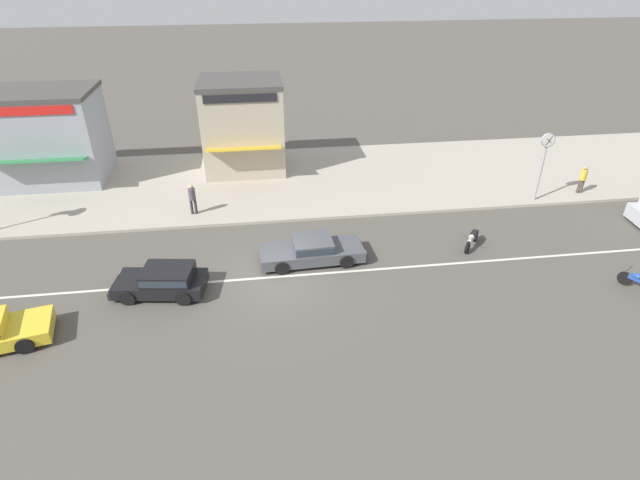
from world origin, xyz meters
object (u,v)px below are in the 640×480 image
(sedan_dark_grey_0, at_px, (312,250))
(motorcycle_0, at_px, (472,239))
(pedestrian_by_shop, at_px, (583,177))
(pedestrian_near_clock, at_px, (192,197))
(hatchback_black_2, at_px, (163,280))
(shopfront_mid_block, at_px, (243,125))
(street_clock, at_px, (546,150))
(shopfront_far_kios, at_px, (48,136))

(sedan_dark_grey_0, xyz_separation_m, motorcycle_0, (7.29, 0.16, -0.11))
(motorcycle_0, relative_size, pedestrian_by_shop, 0.94)
(pedestrian_near_clock, distance_m, pedestrian_by_shop, 20.72)
(hatchback_black_2, relative_size, shopfront_mid_block, 0.71)
(sedan_dark_grey_0, xyz_separation_m, street_clock, (12.42, 4.14, 2.37))
(pedestrian_by_shop, relative_size, shopfront_mid_block, 0.30)
(hatchback_black_2, height_order, pedestrian_by_shop, pedestrian_by_shop)
(pedestrian_by_shop, xyz_separation_m, shopfront_far_kios, (-28.88, 5.83, 1.65))
(hatchback_black_2, xyz_separation_m, street_clock, (18.48, 5.68, 2.32))
(motorcycle_0, height_order, pedestrian_by_shop, pedestrian_by_shop)
(pedestrian_by_shop, bearing_deg, sedan_dark_grey_0, -163.16)
(shopfront_far_kios, bearing_deg, pedestrian_near_clock, -34.29)
(pedestrian_by_shop, distance_m, shopfront_far_kios, 29.51)
(street_clock, bearing_deg, sedan_dark_grey_0, -161.59)
(hatchback_black_2, xyz_separation_m, shopfront_far_kios, (-7.52, 12.01, 2.11))
(hatchback_black_2, xyz_separation_m, shopfront_mid_block, (3.28, 12.30, 2.20))
(pedestrian_near_clock, bearing_deg, pedestrian_by_shop, -0.75)
(sedan_dark_grey_0, distance_m, pedestrian_by_shop, 16.00)
(sedan_dark_grey_0, height_order, shopfront_far_kios, shopfront_far_kios)
(shopfront_mid_block, xyz_separation_m, shopfront_far_kios, (-10.80, -0.29, -0.09))
(pedestrian_by_shop, xyz_separation_m, shopfront_mid_block, (-18.08, 6.13, 1.73))
(pedestrian_by_shop, distance_m, shopfront_mid_block, 19.17)
(motorcycle_0, distance_m, pedestrian_near_clock, 13.58)
(pedestrian_near_clock, bearing_deg, hatchback_black_2, -95.64)
(shopfront_mid_block, distance_m, shopfront_far_kios, 10.80)
(motorcycle_0, bearing_deg, shopfront_far_kios, 153.72)
(motorcycle_0, xyz_separation_m, pedestrian_by_shop, (8.01, 4.47, 0.63))
(hatchback_black_2, relative_size, shopfront_far_kios, 0.64)
(shopfront_far_kios, bearing_deg, hatchback_black_2, -57.93)
(hatchback_black_2, height_order, pedestrian_near_clock, pedestrian_near_clock)
(pedestrian_by_shop, bearing_deg, motorcycle_0, -150.84)
(motorcycle_0, height_order, shopfront_far_kios, shopfront_far_kios)
(pedestrian_near_clock, xyz_separation_m, shopfront_mid_block, (2.64, 5.86, 1.71))
(motorcycle_0, xyz_separation_m, shopfront_mid_block, (-10.06, 10.60, 2.37))
(sedan_dark_grey_0, bearing_deg, hatchback_black_2, -165.70)
(street_clock, bearing_deg, hatchback_black_2, -162.92)
(pedestrian_near_clock, bearing_deg, motorcycle_0, -20.47)
(shopfront_mid_block, bearing_deg, sedan_dark_grey_0, -75.53)
(shopfront_far_kios, bearing_deg, motorcycle_0, -26.28)
(hatchback_black_2, distance_m, pedestrian_near_clock, 6.50)
(pedestrian_near_clock, relative_size, shopfront_mid_block, 0.30)
(sedan_dark_grey_0, bearing_deg, shopfront_far_kios, 142.37)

